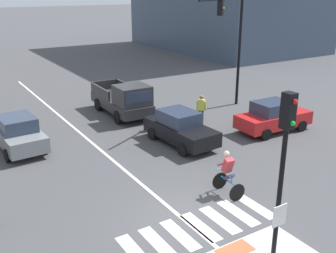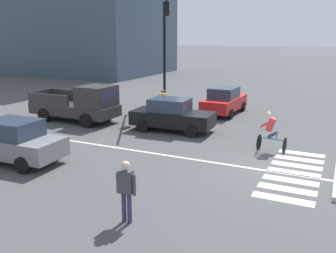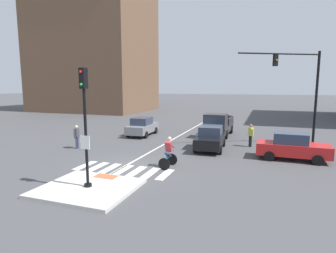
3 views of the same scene
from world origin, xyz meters
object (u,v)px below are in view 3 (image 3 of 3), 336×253
object	(u,v)px
cyclist	(168,152)
pedestrian_waiting_far_side	(251,134)
signal_pole	(85,117)
pedestrian_at_curb_left	(77,135)
car_grey_westbound_far	(142,127)
car_black_eastbound_mid	(210,138)
traffic_light_mast	(302,84)
car_red_cross_right	(292,146)
pickup_truck_charcoal_eastbound_far	(218,125)

from	to	relation	value
cyclist	pedestrian_waiting_far_side	size ratio (longest dim) A/B	1.01
signal_pole	pedestrian_waiting_far_side	world-z (taller)	signal_pole
signal_pole	pedestrian_at_curb_left	world-z (taller)	signal_pole
car_grey_westbound_far	car_black_eastbound_mid	bearing A→B (deg)	-26.75
car_grey_westbound_far	traffic_light_mast	bearing A→B (deg)	-0.83
car_red_cross_right	pedestrian_at_curb_left	size ratio (longest dim) A/B	2.48
pedestrian_at_curb_left	pedestrian_waiting_far_side	bearing A→B (deg)	22.29
car_grey_westbound_far	pedestrian_waiting_far_side	distance (m)	9.62
car_grey_westbound_far	cyclist	world-z (taller)	cyclist
traffic_light_mast	car_black_eastbound_mid	bearing A→B (deg)	-151.04
car_red_cross_right	pedestrian_at_curb_left	xyz separation A→B (m)	(-14.16, -1.83, 0.17)
signal_pole	pedestrian_at_curb_left	size ratio (longest dim) A/B	2.98
pickup_truck_charcoal_eastbound_far	car_grey_westbound_far	bearing A→B (deg)	-163.43
traffic_light_mast	car_red_cross_right	distance (m)	5.85
cyclist	car_red_cross_right	bearing A→B (deg)	31.80
car_black_eastbound_mid	pickup_truck_charcoal_eastbound_far	world-z (taller)	pickup_truck_charcoal_eastbound_far
cyclist	pedestrian_at_curb_left	size ratio (longest dim) A/B	1.01
traffic_light_mast	pedestrian_at_curb_left	bearing A→B (deg)	-157.36
traffic_light_mast	car_grey_westbound_far	bearing A→B (deg)	179.17
traffic_light_mast	pedestrian_at_curb_left	size ratio (longest dim) A/B	4.14
traffic_light_mast	car_red_cross_right	xyz separation A→B (m)	(-0.76, -4.39, -3.79)
pedestrian_waiting_far_side	car_grey_westbound_far	bearing A→B (deg)	170.11
signal_pole	pickup_truck_charcoal_eastbound_far	distance (m)	15.29
car_red_cross_right	pickup_truck_charcoal_eastbound_far	distance (m)	8.55
traffic_light_mast	pedestrian_waiting_far_side	bearing A→B (deg)	-156.18
signal_pole	traffic_light_mast	size ratio (longest dim) A/B	0.72
signal_pole	car_black_eastbound_mid	bearing A→B (deg)	69.97
signal_pole	car_black_eastbound_mid	size ratio (longest dim) A/B	1.19
traffic_light_mast	pedestrian_waiting_far_side	distance (m)	5.12
car_grey_westbound_far	pedestrian_waiting_far_side	world-z (taller)	pedestrian_waiting_far_side
pedestrian_waiting_far_side	pickup_truck_charcoal_eastbound_far	bearing A→B (deg)	129.68
traffic_light_mast	cyclist	world-z (taller)	traffic_light_mast
car_black_eastbound_mid	car_red_cross_right	bearing A→B (deg)	-12.18
traffic_light_mast	cyclist	distance (m)	11.69
signal_pole	pickup_truck_charcoal_eastbound_far	size ratio (longest dim) A/B	0.97
car_red_cross_right	pickup_truck_charcoal_eastbound_far	xyz separation A→B (m)	(-5.53, 6.51, 0.17)
signal_pole	cyclist	world-z (taller)	signal_pole
pedestrian_waiting_far_side	traffic_light_mast	bearing A→B (deg)	23.82
car_grey_westbound_far	pickup_truck_charcoal_eastbound_far	bearing A→B (deg)	16.57
pickup_truck_charcoal_eastbound_far	traffic_light_mast	bearing A→B (deg)	-18.60
car_red_cross_right	car_black_eastbound_mid	bearing A→B (deg)	167.82
car_black_eastbound_mid	cyclist	distance (m)	5.29
car_red_cross_right	cyclist	world-z (taller)	cyclist
traffic_light_mast	cyclist	xyz separation A→B (m)	(-7.23, -8.40, -3.73)
car_black_eastbound_mid	signal_pole	bearing A→B (deg)	-110.03
car_red_cross_right	car_grey_westbound_far	world-z (taller)	same
pickup_truck_charcoal_eastbound_far	pedestrian_waiting_far_side	size ratio (longest dim) A/B	3.08
car_grey_westbound_far	pedestrian_at_curb_left	size ratio (longest dim) A/B	2.51
car_black_eastbound_mid	pedestrian_at_curb_left	world-z (taller)	pedestrian_at_curb_left
traffic_light_mast	car_black_eastbound_mid	xyz separation A→B (m)	(-5.92, -3.28, -3.79)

